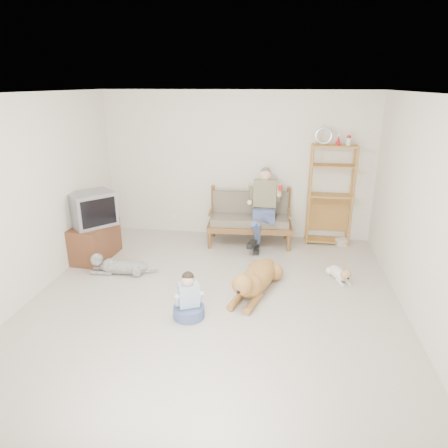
% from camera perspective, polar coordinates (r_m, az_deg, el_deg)
% --- Properties ---
extents(floor, '(5.50, 5.50, 0.00)m').
position_cam_1_polar(floor, '(5.42, -1.65, -11.73)').
color(floor, silver).
rests_on(floor, ground).
extents(ceiling, '(5.50, 5.50, 0.00)m').
position_cam_1_polar(ceiling, '(4.63, -1.99, 18.16)').
color(ceiling, white).
rests_on(ceiling, ground).
extents(wall_back, '(5.00, 0.00, 5.00)m').
position_cam_1_polar(wall_back, '(7.50, 1.86, 8.29)').
color(wall_back, silver).
rests_on(wall_back, ground).
extents(wall_front, '(5.00, 0.00, 5.00)m').
position_cam_1_polar(wall_front, '(2.46, -13.44, -17.45)').
color(wall_front, silver).
rests_on(wall_front, ground).
extents(wall_left, '(0.00, 5.50, 5.50)m').
position_cam_1_polar(wall_left, '(5.82, -26.86, 2.86)').
color(wall_left, silver).
rests_on(wall_left, ground).
extents(wall_right, '(0.00, 5.50, 5.50)m').
position_cam_1_polar(wall_right, '(5.08, 27.22, 0.58)').
color(wall_right, silver).
rests_on(wall_right, ground).
extents(loveseat, '(1.54, 0.78, 0.95)m').
position_cam_1_polar(loveseat, '(7.32, 3.73, 0.98)').
color(loveseat, brown).
rests_on(loveseat, ground).
extents(man, '(0.54, 0.77, 1.25)m').
position_cam_1_polar(man, '(7.04, 5.51, 1.59)').
color(man, '#4A5A88').
rests_on(man, loveseat).
extents(etagere, '(0.80, 0.35, 2.11)m').
position_cam_1_polar(etagere, '(7.41, 14.94, 4.13)').
color(etagere, '#AF7237').
rests_on(etagere, ground).
extents(book_stack, '(0.23, 0.21, 0.12)m').
position_cam_1_polar(book_stack, '(7.61, 16.48, -2.48)').
color(book_stack, silver).
rests_on(book_stack, ground).
extents(tv_stand, '(0.57, 0.94, 0.60)m').
position_cam_1_polar(tv_stand, '(7.05, -17.96, -2.33)').
color(tv_stand, brown).
rests_on(tv_stand, ground).
extents(crt_tv, '(0.83, 0.84, 0.55)m').
position_cam_1_polar(crt_tv, '(6.83, -18.30, 2.07)').
color(crt_tv, slate).
rests_on(crt_tv, tv_stand).
extents(wall_outlet, '(0.12, 0.02, 0.08)m').
position_cam_1_polar(wall_outlet, '(7.98, -7.19, 1.05)').
color(wall_outlet, white).
rests_on(wall_outlet, ground).
extents(golden_retriever, '(0.70, 1.59, 0.49)m').
position_cam_1_polar(golden_retriever, '(5.68, 4.45, -7.87)').
color(golden_retriever, '#A37A38').
rests_on(golden_retriever, ground).
extents(shaggy_dog, '(1.09, 0.32, 0.32)m').
position_cam_1_polar(shaggy_dog, '(6.44, -14.96, -5.77)').
color(shaggy_dog, beige).
rests_on(shaggy_dog, ground).
extents(terrier, '(0.33, 0.61, 0.24)m').
position_cam_1_polar(terrier, '(6.28, 16.25, -6.85)').
color(terrier, white).
rests_on(terrier, ground).
extents(child, '(0.40, 0.40, 0.63)m').
position_cam_1_polar(child, '(5.12, -5.07, -10.88)').
color(child, '#4A5A88').
rests_on(child, ground).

